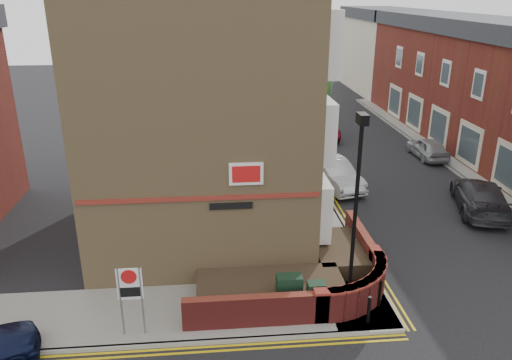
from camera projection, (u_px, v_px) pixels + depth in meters
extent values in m
plane|color=black|center=(305.00, 338.00, 14.69)|extent=(120.00, 120.00, 0.00)
cube|color=gray|center=(187.00, 312.00, 15.76)|extent=(13.00, 3.00, 0.12)
cube|color=gray|center=(289.00, 161.00, 29.73)|extent=(2.00, 32.00, 0.12)
cube|color=gray|center=(492.00, 172.00, 27.88)|extent=(4.00, 40.00, 0.12)
cube|color=gray|center=(186.00, 343.00, 14.37)|extent=(13.00, 0.15, 0.12)
cube|color=gray|center=(306.00, 160.00, 29.81)|extent=(0.15, 32.00, 0.12)
cube|color=gray|center=(457.00, 173.00, 27.71)|extent=(0.15, 40.00, 0.12)
cube|color=gold|center=(185.00, 351.00, 14.15)|extent=(13.00, 0.28, 0.01)
cube|color=gold|center=(310.00, 161.00, 29.85)|extent=(0.28, 32.00, 0.01)
cube|color=#9B7D52|center=(199.00, 96.00, 19.87)|extent=(8.00, 10.00, 11.00)
cube|color=maroon|center=(200.00, 199.00, 16.01)|extent=(7.80, 0.06, 0.15)
cube|color=white|center=(246.00, 174.00, 15.85)|extent=(1.10, 0.05, 0.75)
cube|color=black|center=(231.00, 206.00, 16.20)|extent=(1.40, 0.04, 0.22)
cylinder|color=black|center=(354.00, 222.00, 14.83)|extent=(0.12, 0.12, 6.00)
cylinder|color=black|center=(349.00, 297.00, 15.76)|extent=(0.20, 0.20, 0.80)
cube|color=black|center=(363.00, 119.00, 13.71)|extent=(0.25, 0.50, 0.30)
cube|color=black|center=(289.00, 293.00, 15.62)|extent=(0.80, 0.45, 1.20)
cube|color=black|center=(316.00, 298.00, 15.42)|extent=(0.55, 0.40, 1.10)
cylinder|color=black|center=(369.00, 310.00, 15.03)|extent=(0.11, 0.11, 0.90)
cylinder|color=black|center=(380.00, 294.00, 15.83)|extent=(0.11, 0.11, 0.90)
cylinder|color=slate|center=(121.00, 302.00, 14.26)|extent=(0.06, 0.06, 2.20)
cylinder|color=slate|center=(142.00, 301.00, 14.32)|extent=(0.06, 0.06, 2.20)
cube|color=white|center=(130.00, 284.00, 14.08)|extent=(0.72, 0.04, 1.00)
cylinder|color=red|center=(129.00, 277.00, 13.96)|extent=(0.44, 0.02, 0.44)
cube|color=maroon|center=(490.00, 97.00, 30.51)|extent=(5.00, 30.00, 7.00)
cube|color=#27292F|center=(501.00, 28.00, 29.08)|extent=(5.40, 30.40, 1.00)
cube|color=beige|center=(379.00, 55.00, 50.05)|extent=(5.00, 12.00, 7.00)
cube|color=#27292F|center=(383.00, 13.00, 48.62)|extent=(5.40, 12.40, 1.00)
cylinder|color=#382B1E|center=(296.00, 132.00, 27.04)|extent=(0.24, 0.24, 4.55)
sphere|color=#1C531B|center=(297.00, 84.00, 26.11)|extent=(3.64, 3.64, 3.64)
sphere|color=#1C531B|center=(305.00, 101.00, 26.17)|extent=(2.60, 2.60, 2.60)
sphere|color=#1C531B|center=(290.00, 91.00, 26.62)|extent=(2.86, 2.86, 2.86)
cylinder|color=#382B1E|center=(277.00, 98.00, 34.39)|extent=(0.24, 0.24, 5.04)
sphere|color=#1C531B|center=(277.00, 55.00, 33.37)|extent=(4.03, 4.03, 4.03)
sphere|color=#1C531B|center=(283.00, 70.00, 33.46)|extent=(2.88, 2.88, 2.88)
sphere|color=#1C531B|center=(272.00, 62.00, 33.89)|extent=(3.17, 3.17, 3.17)
cylinder|color=#382B1E|center=(264.00, 80.00, 41.89)|extent=(0.24, 0.24, 4.76)
sphere|color=#1C531B|center=(264.00, 47.00, 40.92)|extent=(3.81, 3.81, 3.81)
sphere|color=#1C531B|center=(270.00, 58.00, 40.99)|extent=(2.72, 2.72, 2.72)
sphere|color=#1C531B|center=(260.00, 53.00, 41.43)|extent=(2.99, 2.99, 2.99)
cylinder|color=black|center=(276.00, 102.00, 37.55)|extent=(0.10, 0.10, 3.20)
imported|color=black|center=(277.00, 74.00, 36.80)|extent=(0.20, 0.16, 1.00)
imported|color=#ABAEB3|center=(333.00, 173.00, 25.74)|extent=(2.67, 4.70, 1.47)
imported|color=maroon|center=(319.00, 128.00, 34.50)|extent=(2.41, 4.88, 1.33)
imported|color=#2B2B30|center=(480.00, 196.00, 22.94)|extent=(3.37, 5.34, 1.44)
imported|color=#97999E|center=(428.00, 148.00, 30.27)|extent=(1.54, 3.70, 1.25)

